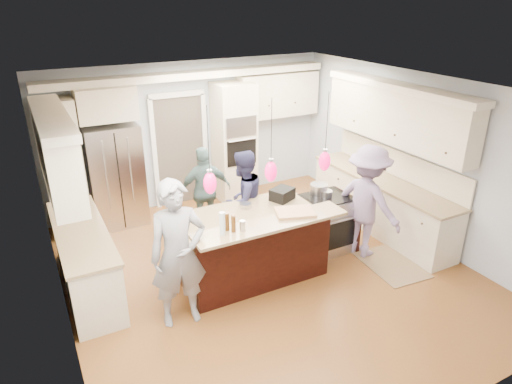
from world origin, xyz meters
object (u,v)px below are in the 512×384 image
island_range (327,223)px  refrigerator (115,176)px  person_bar_end (178,254)px  kitchen_island (250,244)px  person_far_left (243,200)px

island_range → refrigerator: bearing=137.4°
refrigerator → person_bar_end: (0.08, -3.09, 0.04)m
kitchen_island → refrigerator: bearing=117.0°
kitchen_island → person_bar_end: bearing=-156.9°
kitchen_island → island_range: bearing=3.1°
island_range → person_bar_end: (-2.63, -0.60, 0.49)m
kitchen_island → person_far_left: size_ratio=1.30×
island_range → person_far_left: size_ratio=0.57×
kitchen_island → person_far_left: bearing=70.5°
kitchen_island → person_bar_end: (-1.22, -0.52, 0.46)m
refrigerator → kitchen_island: 2.91m
refrigerator → person_bar_end: person_bar_end is taller
refrigerator → person_far_left: 2.39m
kitchen_island → person_bar_end: size_ratio=1.11×
person_bar_end → island_range: bearing=18.2°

